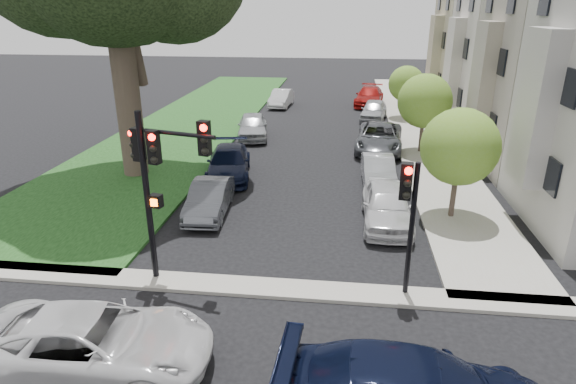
# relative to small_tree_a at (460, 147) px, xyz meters

# --- Properties ---
(ground) EXTENTS (140.00, 140.00, 0.00)m
(ground) POSITION_rel_small_tree_a_xyz_m (-6.20, -8.01, -2.95)
(ground) COLOR black
(ground) RESTS_ON ground
(grass_strip) EXTENTS (8.00, 44.00, 0.12)m
(grass_strip) POSITION_rel_small_tree_a_xyz_m (-15.20, 15.99, -2.89)
(grass_strip) COLOR #133410
(grass_strip) RESTS_ON ground
(sidewalk_right) EXTENTS (3.50, 44.00, 0.12)m
(sidewalk_right) POSITION_rel_small_tree_a_xyz_m (0.55, 15.99, -2.89)
(sidewalk_right) COLOR #A29A89
(sidewalk_right) RESTS_ON ground
(sidewalk_cross) EXTENTS (60.00, 1.00, 0.12)m
(sidewalk_cross) POSITION_rel_small_tree_a_xyz_m (-6.20, -6.01, -2.89)
(sidewalk_cross) COLOR #A29A89
(sidewalk_cross) RESTS_ON ground
(house_b) EXTENTS (7.70, 7.55, 15.97)m
(house_b) POSITION_rel_small_tree_a_xyz_m (6.25, 7.49, 3.98)
(house_b) COLOR gray
(house_b) RESTS_ON ground
(house_c) EXTENTS (7.70, 7.55, 15.97)m
(house_c) POSITION_rel_small_tree_a_xyz_m (6.25, 14.99, 3.98)
(house_c) COLOR #A8A29B
(house_c) RESTS_ON ground
(house_d) EXTENTS (7.70, 7.55, 15.97)m
(house_d) POSITION_rel_small_tree_a_xyz_m (6.25, 22.49, 3.98)
(house_d) COLOR #9F9A83
(house_d) RESTS_ON ground
(small_tree_a) EXTENTS (2.96, 2.96, 4.44)m
(small_tree_a) POSITION_rel_small_tree_a_xyz_m (0.00, 0.00, 0.00)
(small_tree_a) COLOR #4A3D32
(small_tree_a) RESTS_ON ground
(small_tree_b) EXTENTS (3.00, 3.00, 4.50)m
(small_tree_b) POSITION_rel_small_tree_a_xyz_m (-0.00, 9.18, 0.04)
(small_tree_b) COLOR #4A3D32
(small_tree_b) RESTS_ON ground
(small_tree_c) EXTENTS (2.60, 2.60, 3.90)m
(small_tree_c) POSITION_rel_small_tree_a_xyz_m (-0.00, 18.22, -0.36)
(small_tree_c) COLOR #4A3D32
(small_tree_c) RESTS_ON ground
(traffic_signal_main) EXTENTS (2.58, 0.77, 5.28)m
(traffic_signal_main) POSITION_rel_small_tree_a_xyz_m (-9.58, -5.78, 0.69)
(traffic_signal_main) COLOR black
(traffic_signal_main) RESTS_ON ground
(traffic_signal_secondary) EXTENTS (0.53, 0.43, 4.09)m
(traffic_signal_secondary) POSITION_rel_small_tree_a_xyz_m (-2.54, -5.82, -0.10)
(traffic_signal_secondary) COLOR black
(traffic_signal_secondary) RESTS_ON ground
(car_cross_near) EXTENTS (5.65, 2.92, 1.52)m
(car_cross_near) POSITION_rel_small_tree_a_xyz_m (-9.89, -9.83, -2.19)
(car_cross_near) COLOR silver
(car_cross_near) RESTS_ON ground
(car_parked_0) EXTENTS (1.84, 4.56, 1.55)m
(car_parked_0) POSITION_rel_small_tree_a_xyz_m (-2.62, -0.82, -2.17)
(car_parked_0) COLOR silver
(car_parked_0) RESTS_ON ground
(car_parked_1) EXTENTS (1.54, 4.13, 1.35)m
(car_parked_1) POSITION_rel_small_tree_a_xyz_m (-2.71, 3.57, -2.28)
(car_parked_1) COLOR #999BA0
(car_parked_1) RESTS_ON ground
(car_parked_2) EXTENTS (3.07, 5.76, 1.54)m
(car_parked_2) POSITION_rel_small_tree_a_xyz_m (-2.33, 9.43, -2.18)
(car_parked_2) COLOR #3F4247
(car_parked_2) RESTS_ON ground
(car_parked_3) EXTENTS (2.34, 4.52, 1.47)m
(car_parked_3) POSITION_rel_small_tree_a_xyz_m (-2.28, 17.47, -2.22)
(car_parked_3) COLOR #999BA0
(car_parked_3) RESTS_ON ground
(car_parked_4) EXTENTS (2.83, 5.53, 1.54)m
(car_parked_4) POSITION_rel_small_tree_a_xyz_m (-2.39, 23.10, -2.18)
(car_parked_4) COLOR maroon
(car_parked_4) RESTS_ON ground
(car_parked_5) EXTENTS (1.69, 4.16, 1.34)m
(car_parked_5) POSITION_rel_small_tree_a_xyz_m (-9.67, -0.73, -2.28)
(car_parked_5) COLOR #3F4247
(car_parked_5) RESTS_ON ground
(car_parked_6) EXTENTS (2.84, 5.25, 1.44)m
(car_parked_6) POSITION_rel_small_tree_a_xyz_m (-9.97, 3.86, -2.23)
(car_parked_6) COLOR black
(car_parked_6) RESTS_ON ground
(car_parked_7) EXTENTS (2.58, 4.79, 1.55)m
(car_parked_7) POSITION_rel_small_tree_a_xyz_m (-10.20, 11.40, -2.18)
(car_parked_7) COLOR #999BA0
(car_parked_7) RESTS_ON ground
(car_parked_9) EXTENTS (1.76, 4.30, 1.39)m
(car_parked_9) POSITION_rel_small_tree_a_xyz_m (-9.73, 21.76, -2.26)
(car_parked_9) COLOR silver
(car_parked_9) RESTS_ON ground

